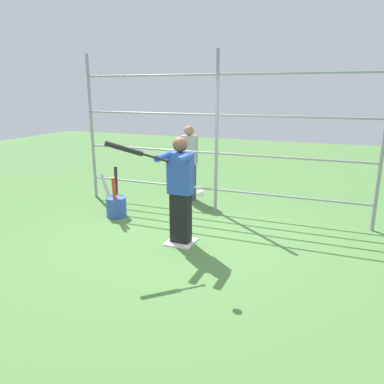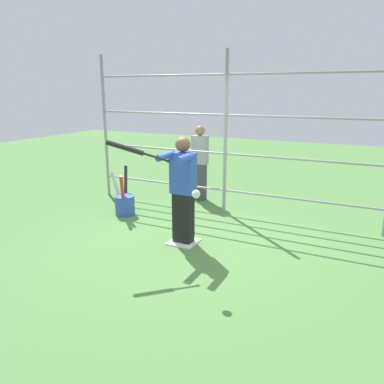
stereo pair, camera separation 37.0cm
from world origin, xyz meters
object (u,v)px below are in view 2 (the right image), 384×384
batter (183,187)px  bat_bucket (124,203)px  bystander_behind_fence (200,162)px  baseball_bat_swinging (131,150)px  softball_in_flight (196,194)px

batter → bat_bucket: 1.81m
bat_bucket → bystander_behind_fence: 1.76m
bystander_behind_fence → baseball_bat_swinging: bearing=96.8°
bystander_behind_fence → bat_bucket: bearing=60.7°
baseball_bat_swinging → bat_bucket: 2.14m
bat_bucket → bystander_behind_fence: size_ratio=0.54×
softball_in_flight → bat_bucket: bearing=-35.8°
batter → bat_bucket: bearing=-24.1°
baseball_bat_swinging → bystander_behind_fence: bearing=-83.2°
batter → baseball_bat_swinging: 0.97m
baseball_bat_swinging → bat_bucket: (1.15, -1.33, -1.23)m
softball_in_flight → bat_bucket: (2.20, -1.59, -0.83)m
softball_in_flight → batter: bearing=-54.2°
baseball_bat_swinging → softball_in_flight: 1.15m
bat_bucket → bystander_behind_fence: bearing=-119.3°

